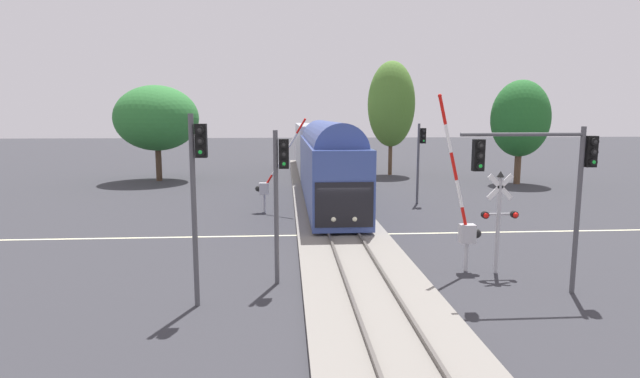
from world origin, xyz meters
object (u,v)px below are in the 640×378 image
traffic_signal_near_right (547,169)px  traffic_signal_median (280,182)px  traffic_signal_near_left (197,180)px  elm_centre_background (391,104)px  commuter_train (319,152)px  crossing_gate_far (268,181)px  maple_right_background (520,119)px  pine_left_background (157,118)px  crossing_signal_mast (499,212)px  crossing_gate_near (465,218)px  traffic_signal_far_side (421,150)px

traffic_signal_near_right → traffic_signal_median: 8.70m
traffic_signal_near_left → elm_centre_background: (12.95, 33.99, 2.98)m
commuter_train → traffic_signal_median: 24.81m
traffic_signal_near_right → traffic_signal_near_left: 10.98m
traffic_signal_near_right → traffic_signal_median: bearing=169.5°
crossing_gate_far → traffic_signal_near_right: crossing_gate_far is taller
maple_right_background → commuter_train: bearing=-179.4°
traffic_signal_near_right → elm_centre_background: elm_centre_background is taller
traffic_signal_near_left → pine_left_background: 32.18m
crossing_signal_mast → pine_left_background: (-19.24, 28.36, 3.25)m
crossing_gate_far → traffic_signal_near_right: (9.41, -14.87, 2.23)m
crossing_gate_near → crossing_gate_far: bearing=122.1°
traffic_signal_median → crossing_signal_mast: bearing=4.5°
crossing_gate_near → crossing_gate_far: crossing_gate_near is taller
crossing_gate_near → crossing_signal_mast: size_ratio=1.72×
commuter_train → crossing_gate_near: (3.94, -23.65, -0.73)m
elm_centre_background → crossing_signal_mast: bearing=-94.6°
traffic_signal_near_right → traffic_signal_median: (-8.53, 1.58, -0.55)m
traffic_signal_median → crossing_gate_far: bearing=93.8°
crossing_signal_mast → traffic_signal_near_right: traffic_signal_near_right is taller
traffic_signal_median → traffic_signal_far_side: bearing=59.8°
traffic_signal_near_left → traffic_signal_median: 3.12m
maple_right_background → traffic_signal_median: bearing=-129.0°
traffic_signal_far_side → crossing_signal_mast: bearing=-94.1°
traffic_signal_near_left → traffic_signal_far_side: (11.51, 17.50, -0.37)m
crossing_gate_far → traffic_signal_median: crossing_gate_far is taller
crossing_gate_far → traffic_signal_near_left: 15.42m
traffic_signal_near_right → traffic_signal_near_left: traffic_signal_near_left is taller
crossing_gate_near → elm_centre_background: bearing=83.3°
maple_right_background → traffic_signal_near_right: bearing=-113.7°
traffic_signal_median → traffic_signal_near_right: bearing=-10.5°
traffic_signal_far_side → elm_centre_background: elm_centre_background is taller
commuter_train → maple_right_background: maple_right_background is taller
crossing_gate_near → crossing_gate_far: (-7.74, 12.32, -0.15)m
traffic_signal_median → traffic_signal_far_side: size_ratio=1.01×
traffic_signal_near_left → pine_left_background: bearing=105.9°
crossing_gate_far → maple_right_background: bearing=28.7°
traffic_signal_near_right → maple_right_background: size_ratio=0.62×
traffic_signal_near_left → pine_left_background: (-8.79, 30.91, 1.65)m
crossing_gate_near → traffic_signal_median: crossing_gate_near is taller
crossing_gate_far → pine_left_background: pine_left_background is taller
pine_left_background → traffic_signal_near_right: bearing=-57.1°
traffic_signal_far_side → maple_right_background: bearing=39.9°
crossing_gate_near → traffic_signal_near_left: crossing_gate_near is taller
crossing_gate_near → traffic_signal_near_right: size_ratio=1.20×
crossing_gate_near → maple_right_background: 27.46m
traffic_signal_near_left → maple_right_background: size_ratio=0.67×
commuter_train → crossing_signal_mast: (5.09, -23.99, -0.45)m
traffic_signal_median → pine_left_background: (-11.23, 29.00, 2.01)m
traffic_signal_far_side → pine_left_background: (-20.30, 13.41, 2.03)m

